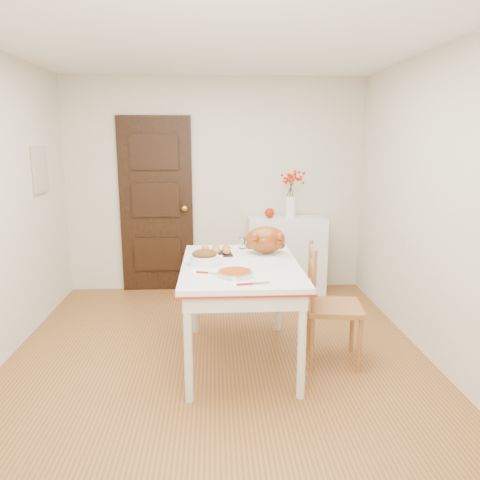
{
  "coord_description": "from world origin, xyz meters",
  "views": [
    {
      "loc": [
        -0.02,
        -3.55,
        1.78
      ],
      "look_at": [
        0.18,
        0.08,
        1.0
      ],
      "focal_mm": 34.97,
      "sensor_mm": 36.0,
      "label": 1
    }
  ],
  "objects": [
    {
      "name": "wall_back",
      "position": [
        0.0,
        2.0,
        1.25
      ],
      "size": [
        3.5,
        0.0,
        2.5
      ],
      "primitive_type": "cube",
      "color": "beige",
      "rests_on": "ground"
    },
    {
      "name": "door_back",
      "position": [
        -0.7,
        1.97,
        1.03
      ],
      "size": [
        0.85,
        0.06,
        2.06
      ],
      "primitive_type": "cube",
      "color": "black",
      "rests_on": "ground"
    },
    {
      "name": "floor",
      "position": [
        0.0,
        0.0,
        0.0
      ],
      "size": [
        3.5,
        4.0,
        0.0
      ],
      "primitive_type": "cube",
      "color": "brown",
      "rests_on": "ground"
    },
    {
      "name": "chair_oak",
      "position": [
        0.94,
        -0.03,
        0.49
      ],
      "size": [
        0.48,
        0.48,
        0.97
      ],
      "primitive_type": null,
      "rotation": [
        0.0,
        0.0,
        1.44
      ],
      "color": "brown",
      "rests_on": "floor"
    },
    {
      "name": "wall_right",
      "position": [
        1.75,
        0.0,
        1.25
      ],
      "size": [
        0.0,
        4.0,
        2.5
      ],
      "primitive_type": "cube",
      "color": "beige",
      "rests_on": "ground"
    },
    {
      "name": "pie_server",
      "position": [
        0.24,
        -0.52,
        0.83
      ],
      "size": [
        0.24,
        0.1,
        0.01
      ],
      "primitive_type": null,
      "rotation": [
        0.0,
        0.0,
        0.18
      ],
      "color": "silver",
      "rests_on": "kitchen_table"
    },
    {
      "name": "kitchen_table",
      "position": [
        0.18,
        0.03,
        0.41
      ],
      "size": [
        0.94,
        1.38,
        0.82
      ],
      "primitive_type": null,
      "color": "silver",
      "rests_on": "floor"
    },
    {
      "name": "ceiling",
      "position": [
        0.0,
        0.0,
        2.5
      ],
      "size": [
        3.5,
        4.0,
        0.0
      ],
      "primitive_type": "cube",
      "color": "white",
      "rests_on": "ground"
    },
    {
      "name": "sideboard",
      "position": [
        0.83,
        1.78,
        0.45
      ],
      "size": [
        0.9,
        0.4,
        0.9
      ],
      "primitive_type": "cube",
      "color": "white",
      "rests_on": "floor"
    },
    {
      "name": "rolls_tray",
      "position": [
        -0.01,
        0.33,
        0.86
      ],
      "size": [
        0.29,
        0.24,
        0.07
      ],
      "primitive_type": null,
      "rotation": [
        0.0,
        0.0,
        0.13
      ],
      "color": "#B3742D",
      "rests_on": "kitchen_table"
    },
    {
      "name": "berry_vase",
      "position": [
        0.87,
        1.78,
        1.16
      ],
      "size": [
        0.27,
        0.27,
        0.52
      ],
      "primitive_type": null,
      "color": "white",
      "rests_on": "sideboard"
    },
    {
      "name": "pumpkin_pie",
      "position": [
        0.13,
        -0.31,
        0.85
      ],
      "size": [
        0.33,
        0.33,
        0.05
      ],
      "primitive_type": "cylinder",
      "rotation": [
        0.0,
        0.0,
        -0.38
      ],
      "color": "#8C3000",
      "rests_on": "kitchen_table"
    },
    {
      "name": "apple",
      "position": [
        0.62,
        1.78,
        0.96
      ],
      "size": [
        0.11,
        0.11,
        0.11
      ],
      "primitive_type": "sphere",
      "color": "#A11706",
      "rests_on": "sideboard"
    },
    {
      "name": "shaker_pair",
      "position": [
        0.47,
        0.51,
        0.87
      ],
      "size": [
        0.09,
        0.04,
        0.08
      ],
      "primitive_type": null,
      "rotation": [
        0.0,
        0.0,
        0.12
      ],
      "color": "white",
      "rests_on": "kitchen_table"
    },
    {
      "name": "drinking_glass",
      "position": [
        0.23,
        0.55,
        0.88
      ],
      "size": [
        0.08,
        0.08,
        0.1
      ],
      "primitive_type": "cylinder",
      "rotation": [
        0.0,
        0.0,
        -0.37
      ],
      "color": "white",
      "rests_on": "kitchen_table"
    },
    {
      "name": "carving_knife",
      "position": [
        -0.04,
        -0.25,
        0.83
      ],
      "size": [
        0.26,
        0.13,
        0.01
      ],
      "primitive_type": null,
      "rotation": [
        0.0,
        0.0,
        -0.31
      ],
      "color": "silver",
      "rests_on": "kitchen_table"
    },
    {
      "name": "photo_board",
      "position": [
        -1.73,
        1.2,
        1.5
      ],
      "size": [
        0.03,
        0.35,
        0.45
      ],
      "primitive_type": "cube",
      "color": "beige",
      "rests_on": "ground"
    },
    {
      "name": "stuffing_dish",
      "position": [
        -0.1,
        0.02,
        0.88
      ],
      "size": [
        0.29,
        0.23,
        0.11
      ],
      "primitive_type": null,
      "rotation": [
        0.0,
        0.0,
        0.01
      ],
      "color": "brown",
      "rests_on": "kitchen_table"
    },
    {
      "name": "turkey_platter",
      "position": [
        0.41,
        0.29,
        0.95
      ],
      "size": [
        0.48,
        0.43,
        0.25
      ],
      "primitive_type": null,
      "rotation": [
        0.0,
        0.0,
        0.37
      ],
      "color": "brown",
      "rests_on": "kitchen_table"
    },
    {
      "name": "wall_front",
      "position": [
        0.0,
        -2.0,
        1.25
      ],
      "size": [
        3.5,
        0.0,
        2.5
      ],
      "primitive_type": "cube",
      "color": "beige",
      "rests_on": "ground"
    }
  ]
}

